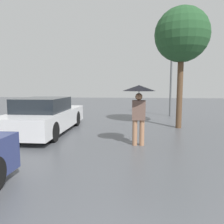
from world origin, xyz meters
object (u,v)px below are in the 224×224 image
(tree, at_px, (182,36))
(street_lamp, at_px, (171,71))
(pedestrian, at_px, (139,99))
(parked_car_farthest, at_px, (45,116))

(tree, relative_size, street_lamp, 1.20)
(pedestrian, xyz_separation_m, street_lamp, (1.91, 6.27, 1.17))
(street_lamp, bearing_deg, parked_car_farthest, -137.78)
(pedestrian, distance_m, tree, 3.99)
(pedestrian, relative_size, tree, 0.37)
(parked_car_farthest, bearing_deg, street_lamp, 42.22)
(tree, bearing_deg, street_lamp, 86.34)
(parked_car_farthest, bearing_deg, pedestrian, -23.60)
(tree, bearing_deg, pedestrian, -121.21)
(street_lamp, bearing_deg, pedestrian, -106.99)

